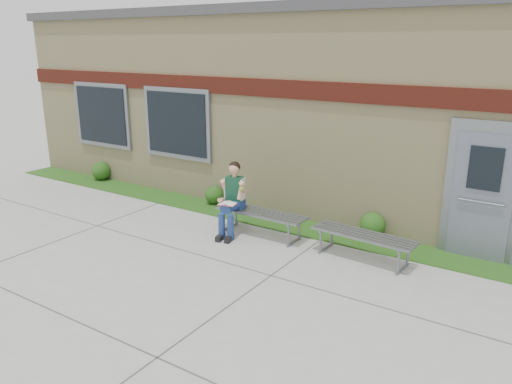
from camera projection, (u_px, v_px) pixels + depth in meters
The scene contains 9 objects.
ground at pixel (200, 272), 7.82m from camera, with size 80.00×80.00×0.00m, color #9E9E99.
grass_strip at pixel (283, 223), 9.91m from camera, with size 16.00×0.80×0.02m, color #174713.
school_building at pixel (355, 101), 12.03m from camera, with size 16.20×6.22×4.20m.
bench_left at pixel (261, 217), 9.23m from camera, with size 1.77×0.49×0.46m.
bench_right at pixel (363, 240), 8.19m from camera, with size 1.76×0.61×0.45m.
girl at pixel (232, 197), 9.23m from camera, with size 0.53×0.85×1.36m.
shrub_west at pixel (101, 171), 12.97m from camera, with size 0.47×0.47×0.47m, color #174713.
shrub_mid at pixel (214, 195), 11.05m from camera, with size 0.40×0.40×0.40m, color #174713.
shrub_east at pixel (373, 225), 9.13m from camera, with size 0.46×0.46×0.46m, color #174713.
Camera 1 is at (4.62, -5.50, 3.45)m, focal length 35.00 mm.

